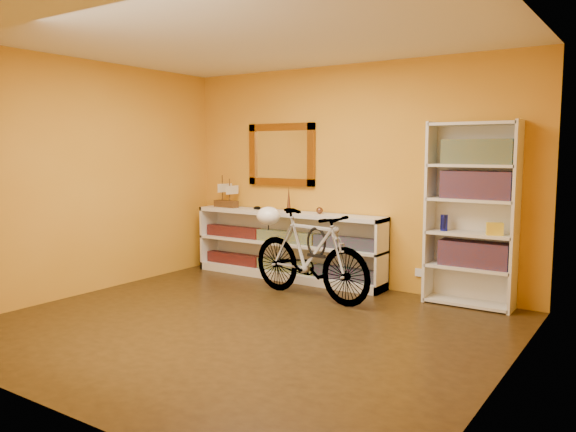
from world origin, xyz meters
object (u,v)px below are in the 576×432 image
Objects in this scene: bookcase at (471,215)px; helmet at (268,216)px; bicycle at (310,254)px; console_unit at (287,245)px.

bookcase is 2.22m from helmet.
bookcase is 1.15× the size of bicycle.
console_unit is 1.58× the size of bicycle.
console_unit is 1.37× the size of bookcase.
bicycle reaches higher than helmet.
console_unit is at bearing 57.98° from bicycle.
bookcase is at bearing 14.78° from helmet.
bookcase is (2.25, 0.03, 0.52)m from console_unit.
bicycle is at bearing -41.63° from console_unit.
helmet is at bearing -79.01° from console_unit.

